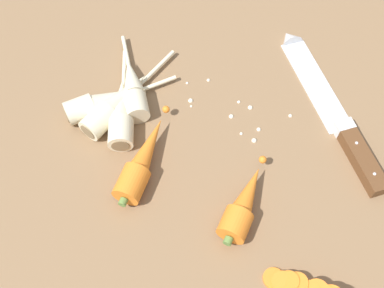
# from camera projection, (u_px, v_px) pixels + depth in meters

# --- Properties ---
(ground_plane) EXTENTS (1.20, 0.90, 0.04)m
(ground_plane) POSITION_uv_depth(u_px,v_px,m) (197.00, 146.00, 0.76)
(ground_plane) COLOR brown
(chefs_knife) EXTENTS (0.27, 0.27, 0.04)m
(chefs_knife) POSITION_uv_depth(u_px,v_px,m) (327.00, 101.00, 0.77)
(chefs_knife) COLOR silver
(chefs_knife) RESTS_ON ground_plane
(whole_carrot) EXTENTS (0.06, 0.18, 0.04)m
(whole_carrot) POSITION_uv_depth(u_px,v_px,m) (142.00, 161.00, 0.69)
(whole_carrot) COLOR orange
(whole_carrot) RESTS_ON ground_plane
(whole_carrot_second) EXTENTS (0.05, 0.15, 0.04)m
(whole_carrot_second) POSITION_uv_depth(u_px,v_px,m) (244.00, 204.00, 0.66)
(whole_carrot_second) COLOR orange
(whole_carrot_second) RESTS_ON ground_plane
(parsnip_front) EXTENTS (0.14, 0.17, 0.04)m
(parsnip_front) POSITION_uv_depth(u_px,v_px,m) (103.00, 101.00, 0.75)
(parsnip_front) COLOR beige
(parsnip_front) RESTS_ON ground_plane
(parsnip_mid_left) EXTENTS (0.13, 0.16, 0.04)m
(parsnip_mid_left) POSITION_uv_depth(u_px,v_px,m) (133.00, 87.00, 0.77)
(parsnip_mid_left) COLOR beige
(parsnip_mid_left) RESTS_ON ground_plane
(parsnip_mid_right) EXTENTS (0.06, 0.22, 0.04)m
(parsnip_mid_right) POSITION_uv_depth(u_px,v_px,m) (118.00, 103.00, 0.75)
(parsnip_mid_right) COLOR beige
(parsnip_mid_right) RESTS_ON ground_plane
(parsnip_back) EXTENTS (0.12, 0.19, 0.04)m
(parsnip_back) POSITION_uv_depth(u_px,v_px,m) (122.00, 111.00, 0.74)
(parsnip_back) COLOR beige
(parsnip_back) RESTS_ON ground_plane
(mince_crumbs) EXTENTS (0.19, 0.09, 0.01)m
(mince_crumbs) POSITION_uv_depth(u_px,v_px,m) (235.00, 113.00, 0.76)
(mince_crumbs) COLOR silver
(mince_crumbs) RESTS_ON ground_plane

